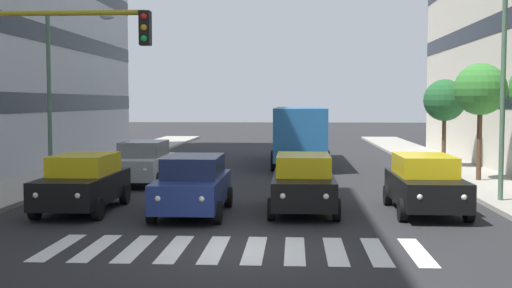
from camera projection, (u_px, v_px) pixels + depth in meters
name	position (u px, v px, depth m)	size (l,w,h in m)	color
ground_plane	(235.00, 250.00, 14.62)	(180.00, 180.00, 0.00)	#262628
crosswalk_markings	(235.00, 249.00, 14.62)	(8.55, 2.80, 0.01)	silver
car_0	(425.00, 183.00, 19.40)	(2.02, 4.44, 1.72)	black
car_1	(303.00, 183.00, 19.58)	(2.02, 4.44, 1.72)	black
car_2	(193.00, 185.00, 19.12)	(2.02, 4.44, 1.72)	navy
car_3	(83.00, 182.00, 19.71)	(2.02, 4.44, 1.72)	black
car_row2_0	(143.00, 162.00, 26.23)	(2.02, 4.44, 1.72)	#B2B7BC
bus_behind_traffic	(300.00, 129.00, 34.60)	(2.78, 10.50, 3.00)	#286BAD
street_lamp_left	(491.00, 50.00, 20.71)	(2.85, 0.28, 7.99)	#4C6B56
street_lamp_right	(60.00, 78.00, 24.64)	(2.64, 0.28, 6.59)	#4C6B56
street_tree_2	(480.00, 90.00, 26.16)	(2.09, 2.09, 4.72)	#513823
street_tree_3	(445.00, 101.00, 31.74)	(2.04, 2.04, 4.26)	#513823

